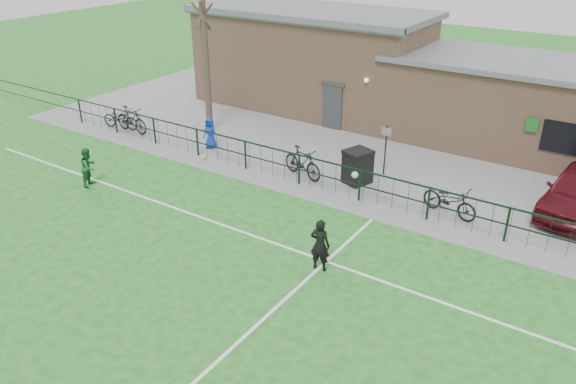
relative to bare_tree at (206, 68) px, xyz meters
The scene contains 19 objects.
ground 13.54m from the bare_tree, 52.70° to the right, with size 90.00×90.00×0.00m, color #1B5E1D.
paving_strip 9.05m from the bare_tree, 20.56° to the left, with size 34.00×13.00×0.02m, color slate.
pitch_line_touch 8.96m from the bare_tree, 18.65° to the right, with size 28.00×0.10×0.01m, color white.
pitch_line_mid 10.73m from the bare_tree, 39.09° to the right, with size 28.00×0.10×0.01m, color white.
pitch_line_perp 14.81m from the bare_tree, 46.40° to the right, with size 0.10×16.00×0.01m, color white.
perimeter_fence 8.72m from the bare_tree, 17.35° to the right, with size 28.00×0.10×1.20m, color black.
bare_tree is the anchor object (origin of this frame).
wheelie_bin_left 8.68m from the bare_tree, ahead, with size 0.80×0.91×1.21m, color black.
wheelie_bin_right 8.57m from the bare_tree, ahead, with size 0.69×0.78×1.04m, color black.
sign_post 9.00m from the bare_tree, ahead, with size 0.06×0.06×2.00m, color black.
bicycle_a 4.93m from the bare_tree, 151.96° to the right, with size 0.65×1.88×0.99m, color black.
bicycle_b 4.29m from the bare_tree, 144.83° to the right, with size 0.57×2.00×1.20m, color black.
bicycle_d 6.98m from the bare_tree, 16.85° to the right, with size 0.56×1.97×1.18m, color black.
bicycle_e 12.35m from the bare_tree, ahead, with size 0.69×1.99×1.05m, color black.
spectator_child 3.11m from the bare_tree, 48.41° to the right, with size 0.66×0.43×1.35m, color #122DAC.
goalkeeper_kick 12.31m from the bare_tree, 34.35° to the right, with size 1.04×3.54×1.68m.
outfield_player 7.21m from the bare_tree, 89.19° to the right, with size 0.71×0.56×1.47m, color #1B602E.
ball_ground 4.44m from the bare_tree, 53.93° to the right, with size 0.20×0.20×0.20m, color silver.
clubhouse 9.34m from the bare_tree, 40.12° to the left, with size 24.25×5.40×4.96m.
Camera 1 is at (8.66, -8.04, 9.01)m, focal length 35.00 mm.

